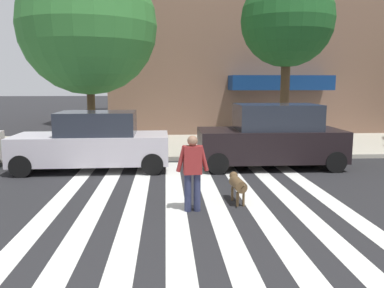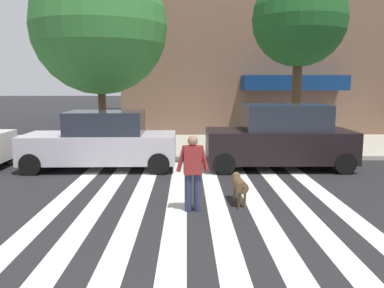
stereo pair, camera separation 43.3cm
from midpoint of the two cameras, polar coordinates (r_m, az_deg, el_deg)
name	(u,v)px [view 1 (the left image)]	position (r m, az deg, el deg)	size (l,w,h in m)	color
ground_plane	(138,219)	(8.19, -9.42, -10.73)	(160.00, 160.00, 0.00)	#232326
sidewalk_far	(152,146)	(16.91, -6.52, -0.26)	(80.00, 6.00, 0.15)	#B7B09F
crosswalk_stripes	(199,218)	(8.16, -0.58, -10.65)	(6.75, 11.40, 0.01)	silver
parked_car_behind_first	(93,142)	(12.82, -15.06, 0.23)	(4.80, 2.02, 1.85)	#BFB9C2
parked_car_third_in_line	(272,137)	(12.96, 10.56, 0.96)	(4.61, 2.01, 2.06)	black
street_tree_nearest	(88,26)	(15.50, -15.66, 16.20)	(5.03, 5.03, 7.18)	#4C3823
street_tree_middle	(287,21)	(16.30, 12.90, 17.04)	(3.61, 3.61, 6.81)	#4C3823
pedestrian_dog_walker	(192,169)	(8.33, -1.42, -3.64)	(0.71, 0.27, 1.64)	#282D4C
dog_on_leash	(237,184)	(9.07, 5.23, -5.78)	(0.31, 1.06, 0.65)	brown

